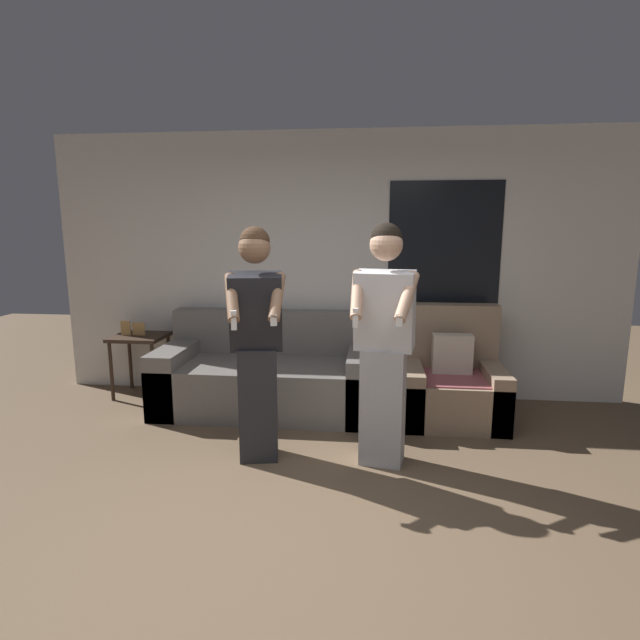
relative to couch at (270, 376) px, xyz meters
name	(u,v)px	position (x,y,z in m)	size (l,w,h in m)	color
ground_plane	(294,554)	(0.59, -2.21, -0.31)	(14.00, 14.00, 0.00)	brown
wall_back	(337,266)	(0.61, 0.52, 1.04)	(5.86, 0.07, 2.70)	silver
couch	(270,376)	(0.00, 0.00, 0.00)	(2.10, 0.98, 0.92)	slate
armchair	(451,383)	(1.72, -0.07, 0.01)	(0.91, 0.84, 1.03)	#937A60
side_table	(139,344)	(-1.43, 0.22, 0.24)	(0.53, 0.48, 0.80)	#332319
person_left	(257,342)	(0.14, -1.10, 0.60)	(0.45, 0.54, 1.76)	#28282D
person_right	(384,344)	(1.07, -1.07, 0.61)	(0.48, 0.53, 1.78)	#B2B2B7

